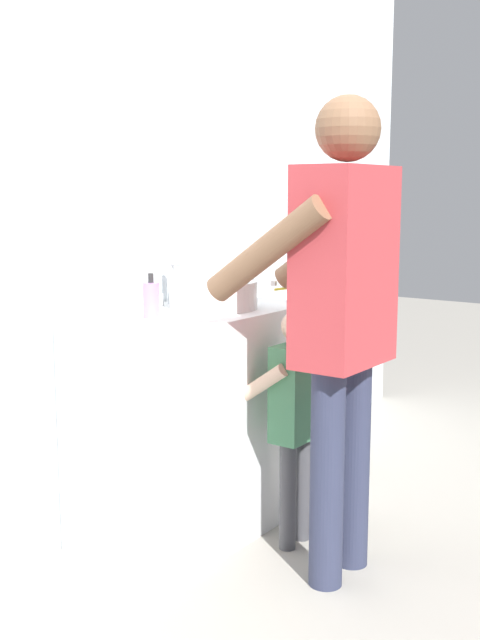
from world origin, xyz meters
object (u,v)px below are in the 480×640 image
Objects in this scene: toothbrush_cup at (244,286)px; adult_parent at (340,297)px; child_toddler at (294,406)px; soap_bottle at (151,300)px.

adult_parent is at bearing -121.34° from toothbrush_cup.
toothbrush_cup reaches higher than child_toddler.
adult_parent reaches higher than toothbrush_cup.
toothbrush_cup reaches higher than soap_bottle.
soap_bottle is 0.67m from child_toddler.
toothbrush_cup is 0.23× the size of child_toddler.
soap_bottle is at bearing 107.17° from adult_parent.
child_toddler is (0.32, -0.42, -0.41)m from soap_bottle.
child_toddler is at bearing 65.34° from adult_parent.
toothbrush_cup is 0.64m from soap_bottle.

